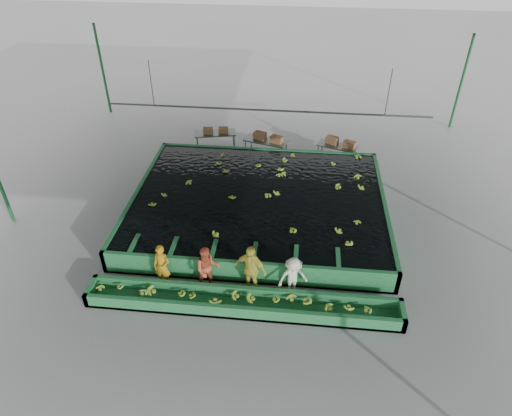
# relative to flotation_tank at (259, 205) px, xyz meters

# --- Properties ---
(ground) EXTENTS (80.00, 80.00, 0.00)m
(ground) POSITION_rel_flotation_tank_xyz_m (0.00, -1.50, -0.45)
(ground) COLOR gray
(ground) RESTS_ON ground
(shed_roof) EXTENTS (20.00, 22.00, 0.04)m
(shed_roof) POSITION_rel_flotation_tank_xyz_m (0.00, -1.50, 4.55)
(shed_roof) COLOR gray
(shed_roof) RESTS_ON shed_posts
(shed_posts) EXTENTS (20.00, 22.00, 5.00)m
(shed_posts) POSITION_rel_flotation_tank_xyz_m (0.00, -1.50, 2.05)
(shed_posts) COLOR #1D5F33
(shed_posts) RESTS_ON ground
(flotation_tank) EXTENTS (10.00, 8.00, 0.90)m
(flotation_tank) POSITION_rel_flotation_tank_xyz_m (0.00, 0.00, 0.00)
(flotation_tank) COLOR #25753D
(flotation_tank) RESTS_ON ground
(tank_water) EXTENTS (9.70, 7.70, 0.00)m
(tank_water) POSITION_rel_flotation_tank_xyz_m (0.00, -0.00, 0.40)
(tank_water) COLOR black
(tank_water) RESTS_ON flotation_tank
(sorting_trough) EXTENTS (10.00, 1.00, 0.50)m
(sorting_trough) POSITION_rel_flotation_tank_xyz_m (0.00, -5.10, -0.20)
(sorting_trough) COLOR #25753D
(sorting_trough) RESTS_ON ground
(cableway_rail) EXTENTS (0.08, 0.08, 14.00)m
(cableway_rail) POSITION_rel_flotation_tank_xyz_m (0.00, 3.50, 2.55)
(cableway_rail) COLOR #59605B
(cableway_rail) RESTS_ON shed_roof
(rail_hanger_left) EXTENTS (0.04, 0.04, 2.00)m
(rail_hanger_left) POSITION_rel_flotation_tank_xyz_m (-5.00, 3.50, 3.55)
(rail_hanger_left) COLOR #59605B
(rail_hanger_left) RESTS_ON shed_roof
(rail_hanger_right) EXTENTS (0.04, 0.04, 2.00)m
(rail_hanger_right) POSITION_rel_flotation_tank_xyz_m (5.00, 3.50, 3.55)
(rail_hanger_right) COLOR #59605B
(rail_hanger_right) RESTS_ON shed_roof
(worker_a) EXTENTS (0.65, 0.50, 1.60)m
(worker_a) POSITION_rel_flotation_tank_xyz_m (-2.75, -4.30, 0.35)
(worker_a) COLOR #C78914
(worker_a) RESTS_ON ground
(worker_b) EXTENTS (0.97, 0.85, 1.67)m
(worker_b) POSITION_rel_flotation_tank_xyz_m (-1.23, -4.30, 0.39)
(worker_b) COLOR #CD5936
(worker_b) RESTS_ON ground
(worker_c) EXTENTS (1.19, 0.81, 1.88)m
(worker_c) POSITION_rel_flotation_tank_xyz_m (0.17, -4.30, 0.49)
(worker_c) COLOR #DED546
(worker_c) RESTS_ON ground
(worker_d) EXTENTS (1.09, 0.84, 1.49)m
(worker_d) POSITION_rel_flotation_tank_xyz_m (1.54, -4.30, 0.30)
(worker_d) COLOR white
(worker_d) RESTS_ON ground
(packing_table_left) EXTENTS (2.16, 1.24, 0.93)m
(packing_table_left) POSITION_rel_flotation_tank_xyz_m (-2.71, 5.30, 0.01)
(packing_table_left) COLOR #59605B
(packing_table_left) RESTS_ON ground
(packing_table_mid) EXTENTS (2.21, 1.37, 0.94)m
(packing_table_mid) POSITION_rel_flotation_tank_xyz_m (-0.13, 4.72, 0.02)
(packing_table_mid) COLOR #59605B
(packing_table_mid) RESTS_ON ground
(packing_table_right) EXTENTS (1.97, 1.30, 0.83)m
(packing_table_right) POSITION_rel_flotation_tank_xyz_m (3.28, 4.73, -0.03)
(packing_table_right) COLOR #59605B
(packing_table_right) RESTS_ON ground
(box_stack_left) EXTENTS (1.27, 0.52, 0.27)m
(box_stack_left) POSITION_rel_flotation_tank_xyz_m (-2.66, 5.26, 0.48)
(box_stack_left) COLOR brown
(box_stack_left) RESTS_ON packing_table_left
(box_stack_mid) EXTENTS (1.49, 0.90, 0.31)m
(box_stack_mid) POSITION_rel_flotation_tank_xyz_m (-0.02, 4.72, 0.49)
(box_stack_mid) COLOR brown
(box_stack_mid) RESTS_ON packing_table_mid
(box_stack_right) EXTENTS (1.47, 1.01, 0.31)m
(box_stack_right) POSITION_rel_flotation_tank_xyz_m (3.43, 4.77, 0.39)
(box_stack_right) COLOR brown
(box_stack_right) RESTS_ON packing_table_right
(floating_bananas) EXTENTS (8.34, 5.69, 0.11)m
(floating_bananas) POSITION_rel_flotation_tank_xyz_m (0.00, 0.80, 0.40)
(floating_bananas) COLOR #9FCC3D
(floating_bananas) RESTS_ON tank_water
(trough_bananas) EXTENTS (8.87, 0.59, 0.12)m
(trough_bananas) POSITION_rel_flotation_tank_xyz_m (0.00, -5.10, -0.05)
(trough_bananas) COLOR #9FCC3D
(trough_bananas) RESTS_ON sorting_trough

